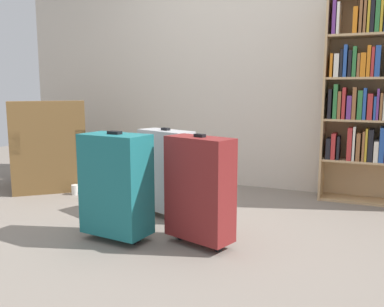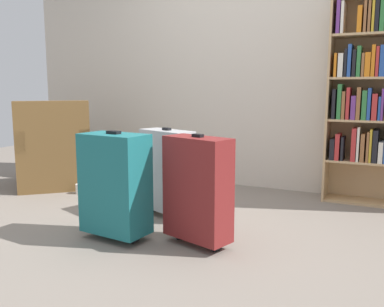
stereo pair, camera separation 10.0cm
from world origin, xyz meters
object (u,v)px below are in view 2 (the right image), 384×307
at_px(suitcase_teal, 115,184).
at_px(mug, 80,189).
at_px(suitcase_dark_red, 198,188).
at_px(suitcase_silver, 167,171).
at_px(armchair, 55,156).

bearing_deg(suitcase_teal, mug, 140.70).
relative_size(mug, suitcase_dark_red, 0.16).
bearing_deg(suitcase_dark_red, suitcase_silver, 136.06).
distance_m(mug, suitcase_teal, 1.41).
xyz_separation_m(suitcase_silver, suitcase_teal, (-0.06, -0.61, 0.01)).
bearing_deg(armchair, suitcase_silver, -14.25).
bearing_deg(armchair, mug, -17.27).
height_order(armchair, mug, armchair).
height_order(suitcase_dark_red, suitcase_silver, suitcase_dark_red).
bearing_deg(suitcase_silver, suitcase_dark_red, -43.94).
bearing_deg(suitcase_dark_red, armchair, 157.03).
height_order(mug, suitcase_teal, suitcase_teal).
xyz_separation_m(armchair, mug, (0.44, -0.14, -0.27)).
relative_size(suitcase_silver, suitcase_teal, 0.96).
relative_size(armchair, mug, 8.24).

